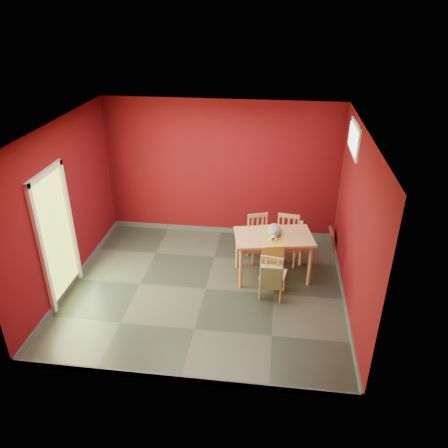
# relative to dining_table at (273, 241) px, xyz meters

# --- Properties ---
(ground) EXTENTS (4.50, 4.50, 0.00)m
(ground) POSITION_rel_dining_table_xyz_m (-1.07, -0.53, -0.70)
(ground) COLOR #2D342D
(ground) RESTS_ON ground
(room_shell) EXTENTS (4.50, 4.50, 4.50)m
(room_shell) POSITION_rel_dining_table_xyz_m (-1.07, -0.53, -0.65)
(room_shell) COLOR #54080E
(room_shell) RESTS_ON ground
(doorway) EXTENTS (0.06, 1.01, 2.13)m
(doorway) POSITION_rel_dining_table_xyz_m (-3.30, -0.93, 0.43)
(doorway) COLOR #B7D838
(doorway) RESTS_ON ground
(window) EXTENTS (0.05, 0.90, 0.50)m
(window) POSITION_rel_dining_table_xyz_m (1.15, 0.47, 1.65)
(window) COLOR white
(window) RESTS_ON room_shell
(outlet_plate) EXTENTS (0.08, 0.02, 0.12)m
(outlet_plate) POSITION_rel_dining_table_xyz_m (0.53, 1.46, -0.40)
(outlet_plate) COLOR silver
(outlet_plate) RESTS_ON room_shell
(dining_table) EXTENTS (1.39, 0.97, 0.80)m
(dining_table) POSITION_rel_dining_table_xyz_m (0.00, 0.00, 0.00)
(dining_table) COLOR tan
(dining_table) RESTS_ON ground
(table_runner) EXTENTS (0.51, 0.83, 0.39)m
(table_runner) POSITION_rel_dining_table_xyz_m (-0.00, -0.13, 0.04)
(table_runner) COLOR #B48B2E
(table_runner) RESTS_ON dining_table
(chair_far_left) EXTENTS (0.51, 0.51, 0.85)m
(chair_far_left) POSITION_rel_dining_table_xyz_m (-0.26, 0.56, -0.26)
(chair_far_left) COLOR tan
(chair_far_left) RESTS_ON ground
(chair_far_right) EXTENTS (0.46, 0.46, 0.88)m
(chair_far_right) POSITION_rel_dining_table_xyz_m (0.24, 0.54, -0.25)
(chair_far_right) COLOR tan
(chair_far_right) RESTS_ON ground
(chair_near) EXTENTS (0.45, 0.45, 0.83)m
(chair_near) POSITION_rel_dining_table_xyz_m (0.02, -0.59, -0.27)
(chair_near) COLOR tan
(chair_near) RESTS_ON ground
(tote_bag) EXTENTS (0.33, 0.19, 0.46)m
(tote_bag) POSITION_rel_dining_table_xyz_m (-0.00, -0.80, -0.18)
(tote_bag) COLOR #718857
(tote_bag) RESTS_ON chair_near
(cat) EXTENTS (0.29, 0.49, 0.23)m
(cat) POSITION_rel_dining_table_xyz_m (0.00, 0.03, 0.22)
(cat) COLOR slate
(cat) RESTS_ON table_runner
(picture_frame) EXTENTS (0.16, 0.41, 0.40)m
(picture_frame) POSITION_rel_dining_table_xyz_m (1.12, 1.05, -0.50)
(picture_frame) COLOR #5D2C23
(picture_frame) RESTS_ON ground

